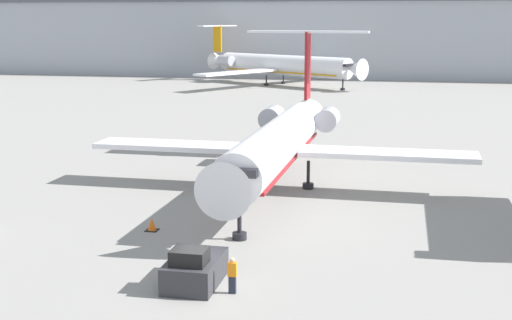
{
  "coord_description": "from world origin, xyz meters",
  "views": [
    {
      "loc": [
        8.54,
        -29.42,
        12.07
      ],
      "look_at": [
        0.0,
        12.22,
        3.55
      ],
      "focal_mm": 50.0,
      "sensor_mm": 36.0,
      "label": 1
    }
  ],
  "objects_px": {
    "pushback_tug": "(195,269)",
    "traffic_cone_left": "(152,224)",
    "airplane_main": "(280,140)",
    "worker_near_tug": "(232,275)",
    "airplane_parked_far_left": "(279,65)"
  },
  "relations": [
    {
      "from": "pushback_tug",
      "to": "traffic_cone_left",
      "type": "xyz_separation_m",
      "value": [
        -4.81,
        7.59,
        -0.38
      ]
    },
    {
      "from": "airplane_main",
      "to": "traffic_cone_left",
      "type": "relative_size",
      "value": 39.3
    },
    {
      "from": "airplane_main",
      "to": "worker_near_tug",
      "type": "relative_size",
      "value": 17.75
    },
    {
      "from": "traffic_cone_left",
      "to": "airplane_parked_far_left",
      "type": "height_order",
      "value": "airplane_parked_far_left"
    },
    {
      "from": "traffic_cone_left",
      "to": "worker_near_tug",
      "type": "bearing_deg",
      "value": -50.97
    },
    {
      "from": "pushback_tug",
      "to": "worker_near_tug",
      "type": "height_order",
      "value": "pushback_tug"
    },
    {
      "from": "traffic_cone_left",
      "to": "pushback_tug",
      "type": "bearing_deg",
      "value": -57.64
    },
    {
      "from": "airplane_main",
      "to": "pushback_tug",
      "type": "height_order",
      "value": "airplane_main"
    },
    {
      "from": "traffic_cone_left",
      "to": "airplane_parked_far_left",
      "type": "distance_m",
      "value": 90.71
    },
    {
      "from": "pushback_tug",
      "to": "worker_near_tug",
      "type": "relative_size",
      "value": 2.3
    },
    {
      "from": "airplane_main",
      "to": "worker_near_tug",
      "type": "xyz_separation_m",
      "value": [
        1.26,
        -19.64,
        -2.72
      ]
    },
    {
      "from": "airplane_main",
      "to": "airplane_parked_far_left",
      "type": "height_order",
      "value": "airplane_main"
    },
    {
      "from": "pushback_tug",
      "to": "airplane_parked_far_left",
      "type": "distance_m",
      "value": 98.76
    },
    {
      "from": "airplane_parked_far_left",
      "to": "pushback_tug",
      "type": "bearing_deg",
      "value": -82.51
    },
    {
      "from": "worker_near_tug",
      "to": "airplane_main",
      "type": "bearing_deg",
      "value": 93.66
    }
  ]
}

